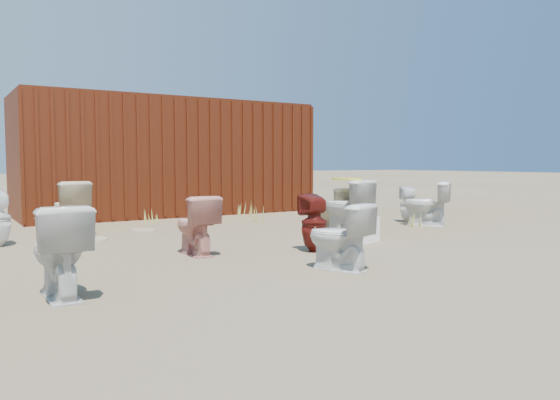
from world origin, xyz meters
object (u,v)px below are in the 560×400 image
toilet_front_a (59,251)px  toilet_back_yellowlid (347,206)px  shipping_container (166,158)px  toilet_back_e (408,204)px  toilet_back_beige_right (330,209)px  toilet_front_e (426,204)px  loose_tank (365,230)px  toilet_front_pink (195,225)px  toilet_front_maroon (314,223)px  toilet_front_c (339,237)px  toilet_back_beige_left (69,208)px

toilet_front_a → toilet_back_yellowlid: bearing=-156.5°
shipping_container → toilet_back_e: size_ratio=9.01×
toilet_front_a → toilet_back_beige_right: bearing=-152.6°
toilet_front_e → loose_tank: size_ratio=1.54×
toilet_back_beige_right → toilet_front_e: bearing=152.1°
toilet_front_a → loose_tank: (4.13, 1.00, -0.21)m
toilet_front_pink → toilet_front_e: toilet_front_e is taller
toilet_back_beige_right → loose_tank: (-0.41, -1.31, -0.17)m
toilet_front_maroon → toilet_front_e: 3.43m
toilet_back_yellowlid → toilet_back_e: size_ratio=1.25×
shipping_container → loose_tank: size_ratio=12.00×
toilet_front_maroon → loose_tank: 1.09m
toilet_front_c → toilet_back_yellowlid: bearing=-149.6°
toilet_front_e → loose_tank: bearing=-9.5°
toilet_front_c → toilet_back_e: size_ratio=1.03×
toilet_back_e → loose_tank: size_ratio=1.33×
toilet_front_a → toilet_front_maroon: bearing=-165.9°
toilet_front_a → loose_tank: size_ratio=1.53×
toilet_back_yellowlid → toilet_back_e: (1.88, 0.53, -0.08)m
toilet_front_e → toilet_back_beige_left: 5.82m
toilet_front_pink → toilet_back_beige_right: size_ratio=1.03×
toilet_back_beige_right → toilet_front_c: bearing=38.6°
toilet_front_c → toilet_back_beige_left: 4.63m
toilet_front_maroon → toilet_front_pink: bearing=-17.9°
toilet_front_maroon → toilet_back_e: 3.79m
toilet_back_beige_left → loose_tank: size_ratio=1.64×
toilet_front_c → toilet_front_a: bearing=-25.6°
toilet_back_beige_left → loose_tank: 4.41m
toilet_front_maroon → loose_tank: toilet_front_maroon is taller
toilet_front_e → toilet_back_beige_left: (-5.45, 2.05, 0.03)m
toilet_front_pink → toilet_front_c: size_ratio=1.03×
toilet_back_beige_right → loose_tank: size_ratio=1.38×
toilet_front_e → toilet_back_e: size_ratio=1.16×
toilet_front_a → toilet_front_pink: 2.21m
toilet_front_c → toilet_back_beige_right: 3.25m
toilet_front_maroon → toilet_front_e: size_ratio=0.92×
toilet_front_e → toilet_back_beige_left: size_ratio=0.94×
toilet_front_c → toilet_back_beige_left: size_ratio=0.84×
toilet_back_beige_right → toilet_back_e: bearing=169.8°
toilet_front_a → toilet_back_beige_right: size_ratio=1.11×
toilet_back_e → toilet_front_c: bearing=69.0°
toilet_front_pink → toilet_front_maroon: (1.32, -0.59, -0.00)m
toilet_front_a → toilet_front_c: toilet_front_a is taller
toilet_front_pink → toilet_front_a: bearing=37.2°
toilet_front_pink → toilet_front_e: (4.55, 0.58, 0.03)m
toilet_front_a → toilet_front_e: toilet_front_e is taller
toilet_front_e → toilet_front_a: bearing=-15.2°
toilet_front_c → toilet_back_beige_right: size_ratio=1.00×
shipping_container → toilet_front_pink: size_ratio=8.43×
shipping_container → loose_tank: shipping_container is taller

